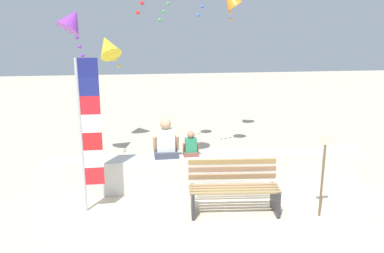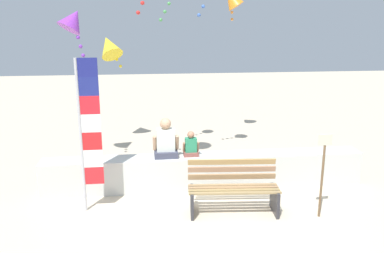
{
  "view_description": "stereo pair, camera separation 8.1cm",
  "coord_description": "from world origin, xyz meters",
  "px_view_note": "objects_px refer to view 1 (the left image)",
  "views": [
    {
      "loc": [
        -1.24,
        -6.13,
        3.2
      ],
      "look_at": [
        -0.27,
        1.25,
        1.27
      ],
      "focal_mm": 37.15,
      "sensor_mm": 36.0,
      "label": 1
    },
    {
      "loc": [
        -1.16,
        -6.14,
        3.2
      ],
      "look_at": [
        -0.27,
        1.25,
        1.27
      ],
      "focal_mm": 37.15,
      "sensor_mm": 36.0,
      "label": 2
    }
  ],
  "objects_px": {
    "park_bench": "(234,189)",
    "kite_purple": "(72,20)",
    "person_child": "(191,146)",
    "sign_post": "(323,169)",
    "person_adult": "(166,142)",
    "kite_yellow": "(108,46)",
    "flag_banner": "(88,129)"
  },
  "relations": [
    {
      "from": "park_bench",
      "to": "kite_purple",
      "type": "distance_m",
      "value": 4.86
    },
    {
      "from": "person_child",
      "to": "sign_post",
      "type": "bearing_deg",
      "value": -37.03
    },
    {
      "from": "person_child",
      "to": "kite_purple",
      "type": "relative_size",
      "value": 0.46
    },
    {
      "from": "person_adult",
      "to": "kite_yellow",
      "type": "xyz_separation_m",
      "value": [
        -1.26,
        3.28,
        1.66
      ]
    },
    {
      "from": "person_child",
      "to": "flag_banner",
      "type": "xyz_separation_m",
      "value": [
        -1.85,
        -0.82,
        0.63
      ]
    },
    {
      "from": "kite_yellow",
      "to": "sign_post",
      "type": "bearing_deg",
      "value": -51.8
    },
    {
      "from": "park_bench",
      "to": "sign_post",
      "type": "bearing_deg",
      "value": -14.75
    },
    {
      "from": "park_bench",
      "to": "kite_yellow",
      "type": "bearing_deg",
      "value": 118.01
    },
    {
      "from": "park_bench",
      "to": "sign_post",
      "type": "xyz_separation_m",
      "value": [
        1.42,
        -0.38,
        0.44
      ]
    },
    {
      "from": "flag_banner",
      "to": "kite_purple",
      "type": "distance_m",
      "value": 2.94
    },
    {
      "from": "kite_yellow",
      "to": "sign_post",
      "type": "relative_size",
      "value": 0.67
    },
    {
      "from": "flag_banner",
      "to": "kite_yellow",
      "type": "bearing_deg",
      "value": 88.66
    },
    {
      "from": "person_adult",
      "to": "kite_purple",
      "type": "bearing_deg",
      "value": 141.22
    },
    {
      "from": "person_adult",
      "to": "flag_banner",
      "type": "height_order",
      "value": "flag_banner"
    },
    {
      "from": "kite_purple",
      "to": "sign_post",
      "type": "height_order",
      "value": "kite_purple"
    },
    {
      "from": "sign_post",
      "to": "person_adult",
      "type": "bearing_deg",
      "value": 148.76
    },
    {
      "from": "person_adult",
      "to": "person_child",
      "type": "xyz_separation_m",
      "value": [
        0.49,
        0.0,
        -0.11
      ]
    },
    {
      "from": "person_child",
      "to": "park_bench",
      "type": "bearing_deg",
      "value": -62.44
    },
    {
      "from": "flag_banner",
      "to": "kite_purple",
      "type": "xyz_separation_m",
      "value": [
        -0.48,
        2.29,
        1.78
      ]
    },
    {
      "from": "person_child",
      "to": "kite_yellow",
      "type": "distance_m",
      "value": 4.12
    },
    {
      "from": "person_adult",
      "to": "kite_purple",
      "type": "relative_size",
      "value": 0.71
    },
    {
      "from": "park_bench",
      "to": "person_child",
      "type": "distance_m",
      "value": 1.38
    },
    {
      "from": "person_child",
      "to": "kite_purple",
      "type": "height_order",
      "value": "kite_purple"
    },
    {
      "from": "park_bench",
      "to": "sign_post",
      "type": "height_order",
      "value": "sign_post"
    },
    {
      "from": "park_bench",
      "to": "kite_purple",
      "type": "relative_size",
      "value": 1.48
    },
    {
      "from": "person_child",
      "to": "flag_banner",
      "type": "height_order",
      "value": "flag_banner"
    },
    {
      "from": "person_child",
      "to": "kite_yellow",
      "type": "xyz_separation_m",
      "value": [
        -1.75,
        3.28,
        1.77
      ]
    },
    {
      "from": "kite_purple",
      "to": "person_adult",
      "type": "bearing_deg",
      "value": -38.78
    },
    {
      "from": "person_child",
      "to": "kite_purple",
      "type": "xyz_separation_m",
      "value": [
        -2.33,
        1.47,
        2.41
      ]
    },
    {
      "from": "person_child",
      "to": "sign_post",
      "type": "relative_size",
      "value": 0.34
    },
    {
      "from": "person_child",
      "to": "sign_post",
      "type": "distance_m",
      "value": 2.54
    },
    {
      "from": "kite_yellow",
      "to": "person_child",
      "type": "bearing_deg",
      "value": -61.84
    }
  ]
}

